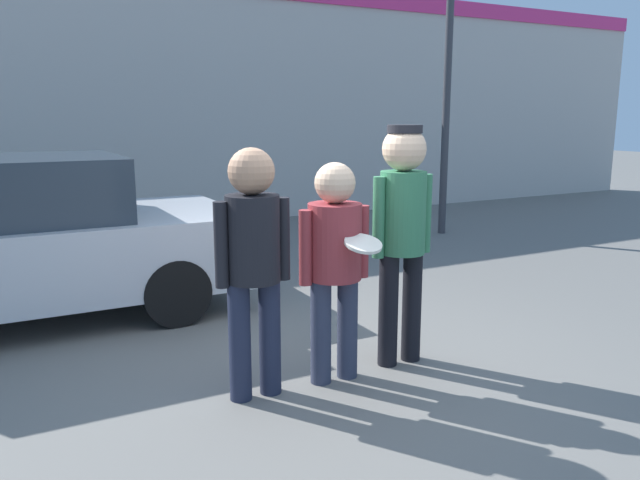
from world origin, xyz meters
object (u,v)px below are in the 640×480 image
Objects in this scene: person_middle_with_frisbee at (335,254)px; parked_car_near at (5,241)px; person_left at (253,252)px; person_right at (402,221)px.

person_middle_with_frisbee is 3.31m from parked_car_near.
parked_car_near is (-1.43, 2.59, -0.26)m from person_left.
person_middle_with_frisbee is (0.61, -0.02, -0.07)m from person_left.
person_right is 0.43× the size of parked_car_near.
person_left is 2.97m from parked_car_near.
person_left is 0.62m from person_middle_with_frisbee.
person_left is at bearing 178.53° from person_middle_with_frisbee.
person_middle_with_frisbee is 0.64m from person_right.
person_middle_with_frisbee is at bearing -1.47° from person_left.
person_left is 0.93× the size of person_right.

